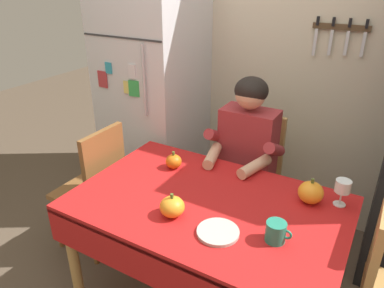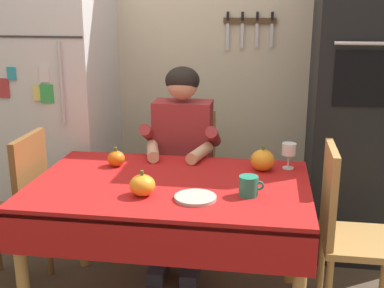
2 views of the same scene
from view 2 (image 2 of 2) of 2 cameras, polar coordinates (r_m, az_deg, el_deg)
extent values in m
cube|color=beige|center=(3.64, 2.06, 10.81)|extent=(3.70, 0.10, 2.60)
cube|color=#4C3823|center=(3.54, 6.59, 13.76)|extent=(0.36, 0.02, 0.04)
cube|color=silver|center=(3.55, 4.06, 12.06)|extent=(0.02, 0.01, 0.18)
cube|color=black|center=(3.54, 4.10, 14.31)|extent=(0.02, 0.01, 0.06)
cube|color=silver|center=(3.54, 5.71, 12.12)|extent=(0.02, 0.01, 0.17)
cube|color=black|center=(3.53, 5.77, 14.27)|extent=(0.02, 0.01, 0.06)
cube|color=silver|center=(3.54, 7.36, 12.14)|extent=(0.02, 0.01, 0.16)
cube|color=black|center=(3.53, 7.44, 14.22)|extent=(0.02, 0.01, 0.06)
cube|color=silver|center=(3.54, 9.02, 12.08)|extent=(0.02, 0.01, 0.16)
cube|color=black|center=(3.53, 9.11, 14.15)|extent=(0.02, 0.01, 0.06)
cube|color=silver|center=(3.58, -14.90, 3.73)|extent=(0.68, 0.68, 1.80)
cylinder|color=silver|center=(3.14, -14.65, 6.73)|extent=(0.02, 0.02, 0.50)
cube|color=#333335|center=(3.20, -18.01, 11.52)|extent=(0.67, 0.01, 0.01)
cube|color=teal|center=(3.29, -19.81, 7.53)|extent=(0.06, 0.01, 0.08)
cube|color=#E5D666|center=(3.22, -16.72, 5.53)|extent=(0.11, 0.02, 0.09)
cube|color=green|center=(3.21, -16.14, 5.52)|extent=(0.08, 0.02, 0.11)
cube|color=silver|center=(3.19, -16.43, 7.63)|extent=(0.06, 0.01, 0.10)
cube|color=#B73338|center=(3.33, -20.71, 5.96)|extent=(0.09, 0.01, 0.12)
cube|color=black|center=(3.35, 18.60, 5.23)|extent=(0.60, 0.60, 2.10)
cube|color=black|center=(3.03, 19.77, 6.95)|extent=(0.42, 0.01, 0.32)
cylinder|color=silver|center=(2.98, 20.23, 10.66)|extent=(0.45, 0.02, 0.02)
cylinder|color=tan|center=(2.59, -18.67, -14.51)|extent=(0.06, 0.06, 0.70)
cylinder|color=tan|center=(3.22, -12.38, -7.79)|extent=(0.06, 0.06, 0.70)
cylinder|color=tan|center=(3.03, 11.23, -9.31)|extent=(0.06, 0.06, 0.70)
cube|color=red|center=(2.56, -2.48, -4.78)|extent=(1.40, 0.90, 0.04)
cube|color=red|center=(2.20, -4.71, -11.25)|extent=(1.40, 0.01, 0.20)
cube|color=tan|center=(3.31, -0.88, -5.22)|extent=(0.40, 0.40, 0.04)
cube|color=tan|center=(3.39, -0.40, -0.06)|extent=(0.36, 0.04, 0.48)
cylinder|color=tan|center=(3.27, -4.35, -9.78)|extent=(0.04, 0.04, 0.41)
cylinder|color=tan|center=(3.57, -3.12, -7.45)|extent=(0.04, 0.04, 0.41)
cylinder|color=tan|center=(3.22, 1.66, -10.20)|extent=(0.04, 0.04, 0.41)
cylinder|color=tan|center=(3.53, 2.35, -7.79)|extent=(0.04, 0.04, 0.41)
cube|color=#38384C|center=(3.16, -3.88, -14.24)|extent=(0.10, 0.22, 0.08)
cube|color=#38384C|center=(3.12, -0.18, -14.55)|extent=(0.10, 0.22, 0.08)
cylinder|color=#38384C|center=(3.12, -3.71, -10.68)|extent=(0.09, 0.09, 0.38)
cylinder|color=#38384C|center=(3.08, -0.01, -10.95)|extent=(0.09, 0.09, 0.38)
cube|color=#38384C|center=(3.15, -2.99, -5.01)|extent=(0.12, 0.40, 0.11)
cube|color=#38384C|center=(3.12, 0.26, -5.19)|extent=(0.12, 0.40, 0.11)
cube|color=#9E2D33|center=(3.16, -1.03, 0.60)|extent=(0.36, 0.20, 0.48)
cylinder|color=#9E2D33|center=(3.12, -4.88, 1.11)|extent=(0.07, 0.26, 0.18)
cylinder|color=#9E2D33|center=(3.05, 2.45, 0.82)|extent=(0.07, 0.26, 0.18)
cylinder|color=#D8A884|center=(2.96, -4.49, -0.79)|extent=(0.13, 0.27, 0.07)
cylinder|color=#D8A884|center=(2.91, 0.89, -1.04)|extent=(0.13, 0.27, 0.07)
sphere|color=#D8A884|center=(3.06, -1.13, 6.83)|extent=(0.19, 0.19, 0.19)
ellipsoid|color=black|center=(3.07, -1.10, 7.22)|extent=(0.21, 0.21, 0.17)
cube|color=tan|center=(2.77, 18.70, -10.47)|extent=(0.40, 0.40, 0.04)
cube|color=tan|center=(2.64, 15.34, -5.39)|extent=(0.04, 0.36, 0.48)
cylinder|color=tan|center=(3.05, 21.00, -12.88)|extent=(0.04, 0.04, 0.41)
cylinder|color=tan|center=(3.00, 14.49, -12.85)|extent=(0.04, 0.04, 0.41)
cube|color=brown|center=(3.08, -20.49, -7.96)|extent=(0.40, 0.40, 0.04)
cube|color=brown|center=(2.90, -17.86, -3.66)|extent=(0.04, 0.36, 0.48)
cylinder|color=brown|center=(3.23, -15.95, -10.76)|extent=(0.04, 0.04, 0.41)
cylinder|color=brown|center=(2.96, -18.70, -13.58)|extent=(0.04, 0.04, 0.41)
cylinder|color=#237F66|center=(2.38, 6.44, -4.76)|extent=(0.09, 0.09, 0.10)
torus|color=#237F66|center=(2.38, 7.63, -4.70)|extent=(0.05, 0.01, 0.05)
cylinder|color=white|center=(2.80, 10.85, -2.69)|extent=(0.06, 0.06, 0.01)
cylinder|color=white|center=(2.79, 10.89, -1.92)|extent=(0.01, 0.01, 0.07)
cylinder|color=white|center=(2.77, 10.96, -0.57)|extent=(0.08, 0.08, 0.06)
ellipsoid|color=orange|center=(2.81, -8.62, -1.65)|extent=(0.10, 0.10, 0.09)
cylinder|color=#4C6023|center=(2.80, -8.66, -0.59)|extent=(0.02, 0.02, 0.02)
ellipsoid|color=orange|center=(2.38, -5.66, -4.69)|extent=(0.12, 0.12, 0.10)
cylinder|color=#4C6023|center=(2.36, -5.70, -3.28)|extent=(0.02, 0.02, 0.02)
ellipsoid|color=orange|center=(2.74, 8.02, -1.83)|extent=(0.13, 0.13, 0.12)
cylinder|color=#4C6023|center=(2.72, 8.07, -0.45)|extent=(0.02, 0.02, 0.02)
cylinder|color=#B7B2A8|center=(2.34, 0.40, -6.12)|extent=(0.20, 0.20, 0.02)
camera|label=1|loc=(0.99, 25.76, 26.11)|focal=33.99mm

